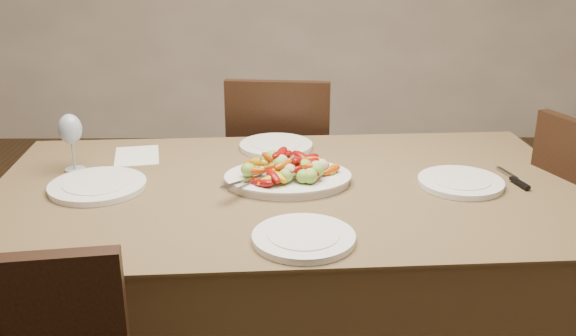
# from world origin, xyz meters

# --- Properties ---
(dining_table) EXTENTS (1.90, 1.15, 0.76)m
(dining_table) POSITION_xyz_m (0.12, 0.14, 0.38)
(dining_table) COLOR brown
(dining_table) RESTS_ON ground
(chair_far) EXTENTS (0.46, 0.46, 0.95)m
(chair_far) POSITION_xyz_m (0.10, 0.96, 0.47)
(chair_far) COLOR black
(chair_far) RESTS_ON ground
(serving_platter) EXTENTS (0.40, 0.31, 0.02)m
(serving_platter) POSITION_xyz_m (0.12, 0.17, 0.77)
(serving_platter) COLOR white
(serving_platter) RESTS_ON dining_table
(roasted_vegetables) EXTENTS (0.33, 0.23, 0.09)m
(roasted_vegetables) POSITION_xyz_m (0.12, 0.17, 0.83)
(roasted_vegetables) COLOR maroon
(roasted_vegetables) RESTS_ON serving_platter
(serving_spoon) EXTENTS (0.26, 0.22, 0.03)m
(serving_spoon) POSITION_xyz_m (0.05, 0.12, 0.81)
(serving_spoon) COLOR #9EA0A8
(serving_spoon) RESTS_ON serving_platter
(plate_left) EXTENTS (0.30, 0.30, 0.02)m
(plate_left) POSITION_xyz_m (-0.47, 0.13, 0.77)
(plate_left) COLOR white
(plate_left) RESTS_ON dining_table
(plate_right) EXTENTS (0.26, 0.26, 0.02)m
(plate_right) POSITION_xyz_m (0.66, 0.15, 0.77)
(plate_right) COLOR white
(plate_right) RESTS_ON dining_table
(plate_far) EXTENTS (0.27, 0.27, 0.02)m
(plate_far) POSITION_xyz_m (0.07, 0.51, 0.77)
(plate_far) COLOR white
(plate_far) RESTS_ON dining_table
(plate_near) EXTENTS (0.27, 0.27, 0.02)m
(plate_near) POSITION_xyz_m (0.15, -0.23, 0.77)
(plate_near) COLOR white
(plate_near) RESTS_ON dining_table
(wine_glass) EXTENTS (0.08, 0.08, 0.20)m
(wine_glass) POSITION_xyz_m (-0.59, 0.29, 0.86)
(wine_glass) COLOR #8C99A5
(wine_glass) RESTS_ON dining_table
(menu_card) EXTENTS (0.19, 0.23, 0.00)m
(menu_card) POSITION_xyz_m (-0.42, 0.43, 0.76)
(menu_card) COLOR silver
(menu_card) RESTS_ON dining_table
(table_knife) EXTENTS (0.07, 0.20, 0.01)m
(table_knife) POSITION_xyz_m (0.84, 0.18, 0.76)
(table_knife) COLOR #9EA0A8
(table_knife) RESTS_ON dining_table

